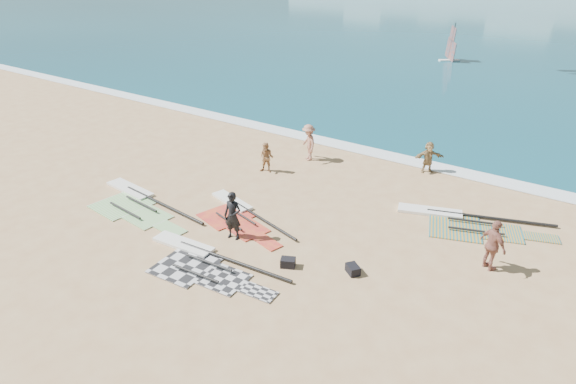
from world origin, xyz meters
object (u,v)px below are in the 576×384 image
Objects in this scene: rig_green at (137,202)px; beachgoer_back at (493,245)px; beachgoer_mid at (309,142)px; beachgoer_right at (428,157)px; rig_red at (238,214)px; person_wetsuit at (233,216)px; rig_grey at (200,260)px; gear_bag_near at (288,263)px; gear_bag_far at (353,269)px; beachgoer_left at (267,158)px; rig_orange at (461,221)px.

beachgoer_back is (13.76, 3.69, 0.87)m from rig_green.
beachgoer_right is at bearing 56.45° from beachgoer_mid.
rig_red is 2.02m from person_wetsuit.
rig_grey is 11.76× the size of gear_bag_near.
beachgoer_back is (8.35, 5.34, 0.87)m from rig_grey.
beachgoer_mid is (-6.72, 7.63, 0.80)m from gear_bag_far.
rig_green is 4.11× the size of beachgoer_right.
beachgoer_right is at bearing 18.32° from beachgoer_left.
beachgoer_right is (3.70, 10.23, -0.16)m from person_wetsuit.
gear_bag_far is (4.70, 2.45, 0.10)m from rig_grey.
beachgoer_mid is (-4.72, 8.57, 0.79)m from gear_bag_near.
rig_grey is at bearing -148.99° from rig_orange.
gear_bag_far is at bearing 70.97° from beachgoer_back.
rig_grey is 8.10m from beachgoer_left.
gear_bag_far is 0.34× the size of beachgoer_left.
beachgoer_mid is at bearing 91.30° from person_wetsuit.
rig_orange is 3.30m from beachgoer_back.
rig_red is 5.89m from gear_bag_far.
beachgoer_left is (-2.77, 5.68, -0.19)m from person_wetsuit.
beachgoer_back is (8.41, 3.46, -0.02)m from person_wetsuit.
gear_bag_far is at bearing 25.05° from gear_bag_near.
person_wetsuit is (1.07, -1.46, 0.89)m from rig_red.
person_wetsuit reaches higher than rig_green.
rig_green is 10.14m from gear_bag_far.
gear_bag_near is 6.87m from beachgoer_back.
beachgoer_right is at bearing 106.55° from rig_orange.
beachgoer_back reaches higher than rig_grey.
rig_green is 12.88× the size of gear_bag_near.
rig_red is 3.52× the size of beachgoer_left.
gear_bag_near is 0.99× the size of gear_bag_far.
beachgoer_left is (-2.83, 7.56, 0.70)m from rig_grey.
beachgoer_mid reaches higher than beachgoer_back.
beachgoer_left is (-9.45, -0.46, 0.70)m from rig_orange.
rig_green is 1.21× the size of rig_red.
rig_grey is 9.95m from beachgoer_back.
rig_green is at bearing -171.48° from beachgoer_right.
beachgoer_mid is 11.41m from beachgoer_back.
beachgoer_back is (1.73, -2.68, 0.87)m from rig_orange.
beachgoer_mid is at bearing 112.30° from rig_red.
rig_orange is 3.99× the size of beachgoer_right.
rig_green is at bearing -75.17° from beachgoer_mid.
beachgoer_right is (4.77, 8.77, 0.73)m from rig_red.
gear_bag_near is at bearing -135.68° from beachgoer_right.
rig_green is 3.47× the size of beachgoer_back.
beachgoer_left is (-7.53, 5.11, 0.60)m from gear_bag_far.
gear_bag_far is at bearing -124.36° from beachgoer_right.
person_wetsuit is at bearing -173.14° from gear_bag_far.
beachgoer_left reaches higher than rig_grey.
rig_green is at bearing -175.50° from gear_bag_far.
gear_bag_near is 0.33× the size of beachgoer_left.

